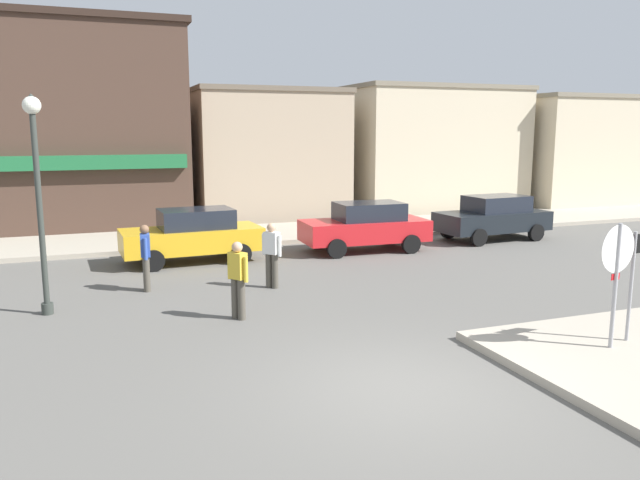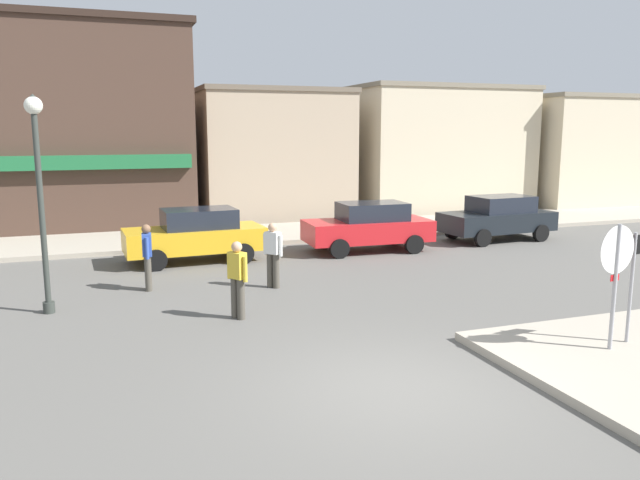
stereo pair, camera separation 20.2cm
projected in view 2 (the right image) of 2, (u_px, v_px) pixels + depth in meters
The scene contains 15 objects.
ground_plane at pixel (396, 389), 9.30m from camera, with size 160.00×160.00×0.00m, color #5B5954.
kerb_far at pixel (219, 237), 22.28m from camera, with size 80.00×4.00×0.15m, color #A89E8C.
stop_sign at pixel (616, 270), 10.37m from camera, with size 0.81×0.13×2.30m.
one_way_sign at pixel (632, 276), 10.75m from camera, with size 0.60×0.09×2.10m.
lamp_post at pixel (39, 173), 12.70m from camera, with size 0.36×0.36×4.54m.
parked_car_nearest at pixel (196, 234), 18.28m from camera, with size 4.07×2.02×1.56m.
parked_car_second at pixel (369, 226), 19.88m from camera, with size 4.07×2.02×1.56m.
parked_car_third at pixel (498, 217), 21.87m from camera, with size 4.10×2.07×1.56m.
pedestrian_crossing_near at pixel (273, 253), 15.20m from camera, with size 0.42×0.48×1.61m.
pedestrian_crossing_far at pixel (237, 277), 12.67m from camera, with size 0.37×0.52×1.61m.
pedestrian_kerb_side at pixel (147, 255), 14.95m from camera, with size 0.24×0.55×1.61m.
building_corner_shop at pixel (62, 127), 25.16m from camera, with size 9.92×7.91×7.93m.
building_storefront_left_near at pixel (264, 153), 28.94m from camera, with size 6.57×7.55×5.59m.
building_storefront_left_mid at pixel (427, 148), 31.16m from camera, with size 8.45×6.87×5.89m.
building_storefront_right_near at pixel (564, 150), 33.33m from camera, with size 6.98×7.59×5.55m.
Camera 2 is at (-4.05, -7.87, 3.81)m, focal length 35.00 mm.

